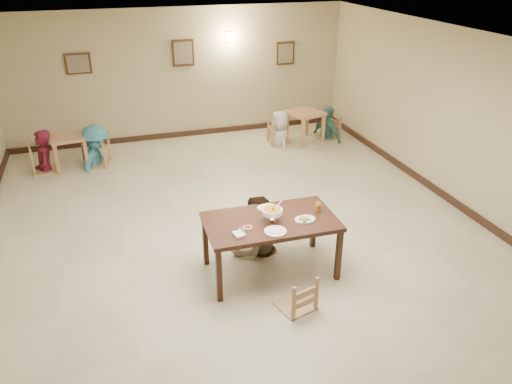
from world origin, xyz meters
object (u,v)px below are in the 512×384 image
object	(u,v)px
main_diner	(256,198)
bg_chair_rl	(280,122)
bg_chair_rr	(328,118)
bg_diner_b	(92,125)
drink_glass	(318,207)
main_table	(271,225)
bg_diner_c	(280,111)
bg_table_left	(68,142)
bg_chair_lr	(95,142)
bg_chair_ll	(42,146)
bg_table_right	(305,117)
bg_diner_a	(39,131)
bg_diner_d	(329,106)
curry_warmer	(272,211)
chair_near	(296,277)
chair_far	(250,220)

from	to	relation	value
main_diner	bg_chair_rl	bearing A→B (deg)	-130.31
main_diner	bg_chair_rr	world-z (taller)	main_diner
bg_diner_b	drink_glass	bearing A→B (deg)	-124.90
main_table	bg_diner_c	world-z (taller)	bg_diner_c
main_table	bg_diner_b	bearing A→B (deg)	116.09
bg_table_left	bg_chair_lr	bearing A→B (deg)	-7.18
bg_chair_lr	bg_chair_rr	size ratio (longest dim) A/B	1.03
bg_chair_ll	bg_chair_rr	world-z (taller)	bg_chair_ll
main_diner	bg_chair_lr	world-z (taller)	main_diner
bg_table_right	bg_table_left	bearing A→B (deg)	179.49
main_diner	bg_table_right	bearing A→B (deg)	-137.14
main_table	bg_chair_lr	distance (m)	5.27
bg_table_right	bg_diner_a	world-z (taller)	bg_diner_a
main_table	bg_diner_d	world-z (taller)	bg_diner_d
bg_chair_lr	bg_diner_b	world-z (taller)	bg_diner_b
bg_diner_d	bg_diner_a	bearing A→B (deg)	73.17
bg_chair_ll	bg_chair_lr	xyz separation A→B (m)	(1.03, -0.02, -0.01)
bg_chair_rl	bg_diner_a	xyz separation A→B (m)	(-5.17, -0.07, 0.36)
curry_warmer	bg_chair_lr	bearing A→B (deg)	114.86
chair_near	drink_glass	world-z (taller)	drink_glass
main_table	bg_diner_d	distance (m)	5.74
bg_diner_c	drink_glass	bearing A→B (deg)	-16.56
chair_far	bg_chair_ll	world-z (taller)	bg_chair_ll
main_diner	curry_warmer	size ratio (longest dim) A/B	5.52
bg_chair_rl	bg_diner_a	bearing A→B (deg)	93.89
drink_glass	bg_diner_a	bearing A→B (deg)	129.79
bg_chair_rr	bg_diner_a	distance (m)	6.40
bg_chair_rl	bg_diner_c	distance (m)	0.27
main_diner	curry_warmer	world-z (taller)	main_diner
bg_chair_ll	bg_table_right	bearing A→B (deg)	-98.61
bg_chair_lr	bg_chair_rr	bearing A→B (deg)	105.24
bg_chair_ll	bg_chair_rl	world-z (taller)	bg_chair_ll
drink_glass	bg_diner_c	size ratio (longest dim) A/B	0.09
bg_chair_ll	bg_diner_d	xyz separation A→B (m)	(6.39, 0.03, 0.26)
chair_far	chair_near	bearing A→B (deg)	-95.62
chair_near	main_diner	world-z (taller)	main_diner
bg_chair_rl	bg_diner_c	world-z (taller)	bg_diner_c
bg_chair_rr	bg_diner_c	xyz separation A→B (m)	(-1.22, 0.03, 0.27)
chair_far	drink_glass	bearing A→B (deg)	-52.63
bg_diner_d	bg_chair_rl	bearing A→B (deg)	71.28
drink_glass	bg_chair_rr	size ratio (longest dim) A/B	0.14
bg_table_right	bg_diner_c	bearing A→B (deg)	174.07
bg_table_right	bg_chair_rl	distance (m)	0.62
curry_warmer	chair_far	bearing A→B (deg)	94.91
drink_glass	bg_diner_b	xyz separation A→B (m)	(-2.93, 4.74, -0.03)
bg_chair_lr	bg_diner_d	world-z (taller)	bg_diner_d
curry_warmer	drink_glass	world-z (taller)	curry_warmer
bg_diner_c	bg_diner_d	size ratio (longest dim) A/B	0.98
main_diner	bg_chair_lr	xyz separation A→B (m)	(-2.21, 4.15, -0.35)
bg_diner_b	bg_diner_c	world-z (taller)	bg_diner_b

